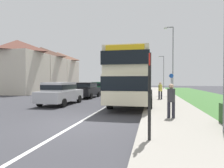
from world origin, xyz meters
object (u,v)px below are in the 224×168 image
(bus_stop_sign, at_px, (150,90))
(cycle_route_sign, at_px, (171,84))
(parked_car_black, at_px, (87,89))
(double_decker_bus, at_px, (134,76))
(parked_car_silver, at_px, (61,92))
(street_lamp_far, at_px, (163,70))
(pedestrian_walking_away, at_px, (160,90))
(street_lamp_mid, at_px, (172,57))
(parked_car_dark_green, at_px, (100,87))
(pedestrian_at_stop, at_px, (171,99))
(parked_car_red, at_px, (109,86))

(bus_stop_sign, xyz_separation_m, cycle_route_sign, (2.03, 14.81, -0.11))
(parked_car_black, height_order, bus_stop_sign, bus_stop_sign)
(double_decker_bus, xyz_separation_m, cycle_route_sign, (3.33, 5.81, -0.71))
(parked_car_silver, xyz_separation_m, street_lamp_far, (8.99, 27.12, 3.04))
(double_decker_bus, bearing_deg, bus_stop_sign, -81.76)
(double_decker_bus, xyz_separation_m, parked_car_silver, (-5.35, -1.42, -1.22))
(pedestrian_walking_away, relative_size, street_lamp_mid, 0.20)
(parked_car_silver, height_order, parked_car_dark_green, parked_car_silver)
(parked_car_dark_green, xyz_separation_m, street_lamp_far, (9.00, 15.93, 3.07))
(pedestrian_at_stop, xyz_separation_m, pedestrian_walking_away, (-0.10, 8.67, 0.00))
(double_decker_bus, distance_m, parked_car_red, 16.16)
(parked_car_silver, distance_m, bus_stop_sign, 10.10)
(parked_car_dark_green, bearing_deg, parked_car_red, 90.41)
(bus_stop_sign, height_order, cycle_route_sign, bus_stop_sign)
(double_decker_bus, bearing_deg, parked_car_black, 141.14)
(pedestrian_walking_away, relative_size, street_lamp_far, 0.24)
(double_decker_bus, height_order, parked_car_silver, double_decker_bus)
(parked_car_silver, height_order, street_lamp_mid, street_lamp_mid)
(parked_car_black, xyz_separation_m, pedestrian_walking_away, (7.40, -1.17, 0.09))
(parked_car_dark_green, height_order, street_lamp_far, street_lamp_far)
(bus_stop_sign, height_order, street_lamp_mid, street_lamp_mid)
(pedestrian_at_stop, bearing_deg, parked_car_red, 110.14)
(double_decker_bus, distance_m, bus_stop_sign, 9.11)
(pedestrian_at_stop, bearing_deg, pedestrian_walking_away, 90.66)
(parked_car_dark_green, distance_m, street_lamp_mid, 9.92)
(parked_car_red, relative_size, bus_stop_sign, 1.77)
(pedestrian_at_stop, bearing_deg, street_lamp_mid, 84.12)
(double_decker_bus, relative_size, cycle_route_sign, 3.92)
(parked_car_silver, bearing_deg, pedestrian_at_stop, -28.88)
(parked_car_red, bearing_deg, double_decker_bus, -70.43)
(parked_car_black, distance_m, pedestrian_at_stop, 12.38)
(pedestrian_walking_away, xyz_separation_m, street_lamp_far, (1.52, 22.62, 2.99))
(parked_car_silver, xyz_separation_m, bus_stop_sign, (6.65, -7.57, 0.62))
(double_decker_bus, distance_m, street_lamp_mid, 10.57)
(parked_car_black, xyz_separation_m, parked_car_red, (-0.12, 10.94, 0.04))
(pedestrian_at_stop, distance_m, street_lamp_far, 31.47)
(parked_car_dark_green, relative_size, street_lamp_mid, 0.54)
(parked_car_red, height_order, street_lamp_mid, street_lamp_mid)
(parked_car_silver, xyz_separation_m, pedestrian_at_stop, (7.57, -4.18, 0.05))
(double_decker_bus, height_order, pedestrian_walking_away, double_decker_bus)
(parked_car_dark_green, bearing_deg, bus_stop_sign, -70.45)
(street_lamp_mid, bearing_deg, pedestrian_walking_away, -104.40)
(parked_car_red, bearing_deg, bus_stop_sign, -74.51)
(double_decker_bus, distance_m, cycle_route_sign, 6.74)
(parked_car_silver, xyz_separation_m, pedestrian_walking_away, (7.47, 4.50, 0.05))
(parked_car_dark_green, bearing_deg, double_decker_bus, -61.24)
(parked_car_dark_green, height_order, pedestrian_walking_away, pedestrian_walking_away)
(parked_car_silver, bearing_deg, street_lamp_mid, 50.19)
(parked_car_black, height_order, street_lamp_mid, street_lamp_mid)
(pedestrian_walking_away, bearing_deg, pedestrian_at_stop, -89.34)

